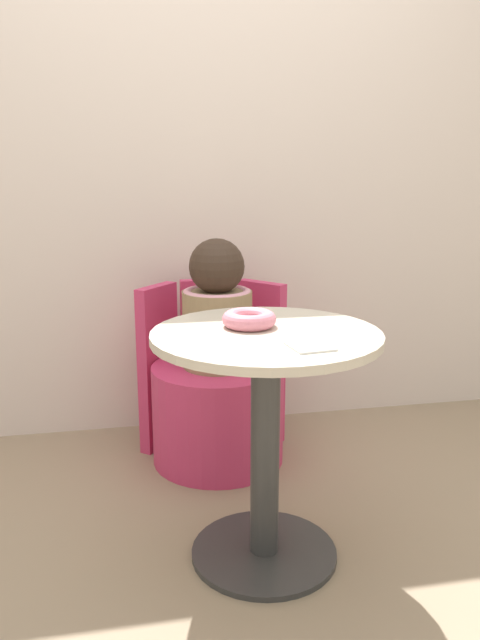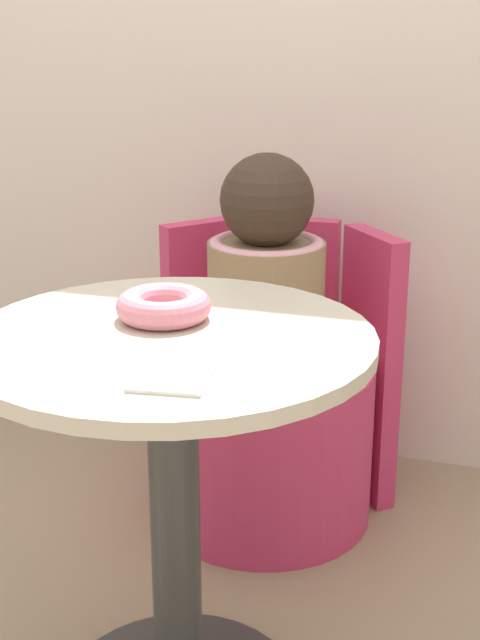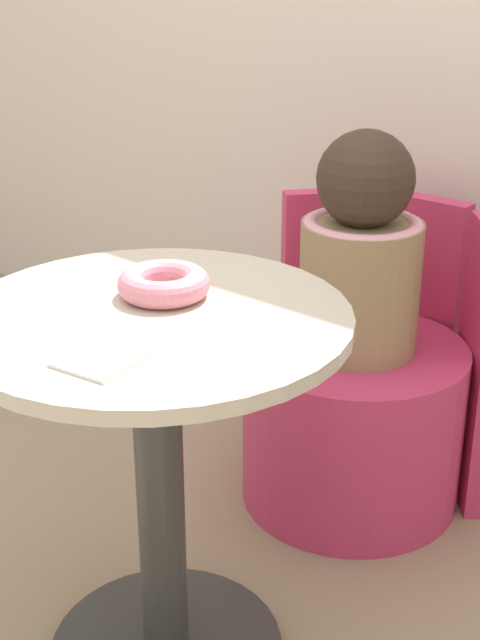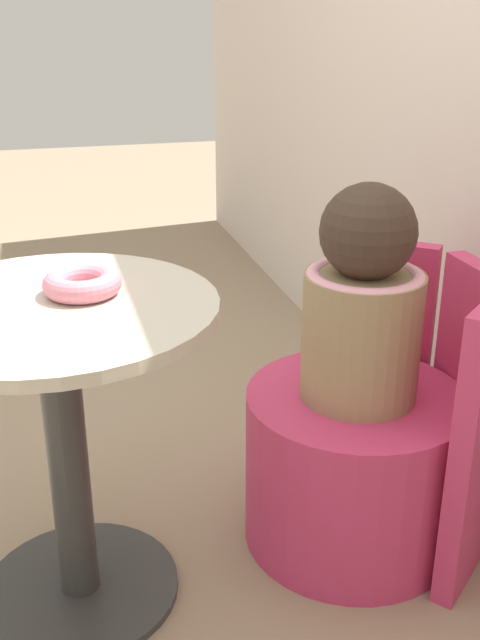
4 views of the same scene
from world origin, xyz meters
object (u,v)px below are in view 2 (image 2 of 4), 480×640
at_px(tub_chair, 265,440).
at_px(child_figure, 266,272).
at_px(donut, 164,306).
at_px(round_table, 174,463).

distance_m(tub_chair, child_figure, 0.43).
bearing_deg(child_figure, donut, -90.42).
height_order(tub_chair, donut, donut).
distance_m(round_table, tub_chair, 0.72).
distance_m(tub_chair, donut, 0.80).
xyz_separation_m(child_figure, donut, (-0.00, -0.61, 0.10)).
height_order(tub_chair, child_figure, child_figure).
height_order(round_table, tub_chair, round_table).
xyz_separation_m(round_table, tub_chair, (-0.03, 0.67, -0.28)).
relative_size(tub_chair, donut, 3.35).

